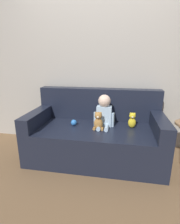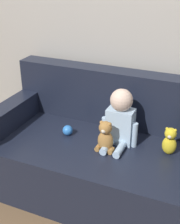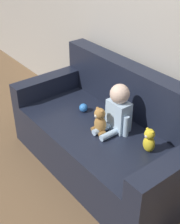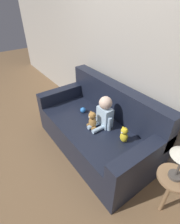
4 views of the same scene
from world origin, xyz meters
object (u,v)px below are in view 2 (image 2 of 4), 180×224
person_baby (120,119)px  toy_ball (68,130)px  plush_toy_side (170,141)px  teddy_bear_brown (105,137)px  couch (105,154)px

person_baby → toy_ball: person_baby is taller
plush_toy_side → toy_ball: bearing=-176.4°
teddy_bear_brown → toy_ball: bearing=165.6°
person_baby → plush_toy_side: person_baby is taller
couch → toy_ball: 0.35m
plush_toy_side → teddy_bear_brown: bearing=-162.1°
teddy_bear_brown → toy_ball: size_ratio=2.95×
couch → plush_toy_side: bearing=0.5°
couch → teddy_bear_brown: size_ratio=7.46×
couch → person_baby: (0.11, 0.01, 0.33)m
teddy_bear_brown → plush_toy_side: teddy_bear_brown is taller
couch → toy_ball: couch is taller
person_baby → teddy_bear_brown: bearing=-111.8°
couch → person_baby: couch is taller
teddy_bear_brown → plush_toy_side: bearing=17.9°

